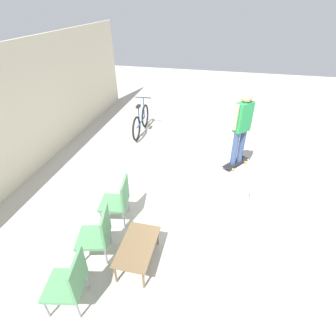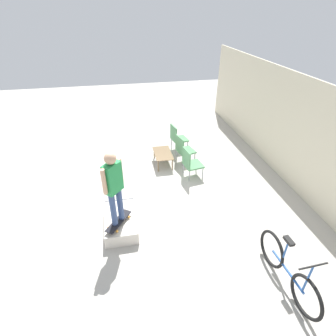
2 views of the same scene
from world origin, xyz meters
name	(u,v)px [view 2 (image 2 of 2)]	position (x,y,z in m)	size (l,w,h in m)	color
ground_plane	(144,196)	(0.00, 0.00, 0.00)	(24.00, 24.00, 0.00)	#B7B2A8
house_wall_back	(297,134)	(0.00, 4.25, 1.50)	(12.00, 0.06, 3.00)	beige
skate_ramp_box	(121,222)	(1.04, -0.66, 0.16)	(1.27, 0.74, 0.35)	silver
skateboard_on_ramp	(119,221)	(1.28, -0.70, 0.40)	(0.75, 0.62, 0.07)	black
person_skater	(114,184)	(1.28, -0.70, 1.44)	(0.44, 0.41, 1.73)	#384C7A
coffee_table	(163,154)	(-1.61, 0.83, 0.36)	(0.97, 0.55, 0.40)	brown
patio_chair_left	(177,137)	(-2.48, 1.50, 0.50)	(0.61, 0.61, 0.94)	#99999E
patio_chair_center	(183,149)	(-1.59, 1.50, 0.50)	(0.63, 0.63, 0.94)	#99999E
patio_chair_right	(190,162)	(-0.71, 1.50, 0.50)	(0.60, 0.60, 0.94)	#99999E
bicycle	(288,270)	(3.15, 2.28, 0.40)	(1.79, 0.52, 1.05)	black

